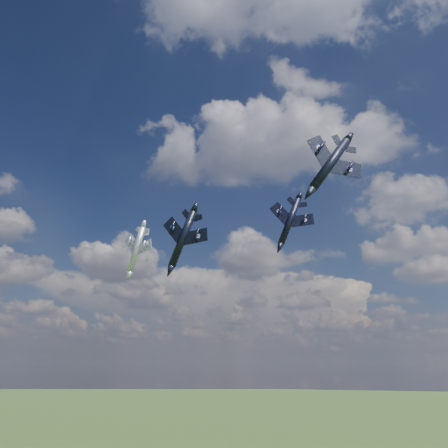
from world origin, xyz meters
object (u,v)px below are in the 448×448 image
(jet_right_navy, at_px, (330,164))
(jet_left_silver, at_px, (136,249))
(jet_lead_navy, at_px, (183,238))
(jet_high_navy, at_px, (290,221))

(jet_right_navy, distance_m, jet_left_silver, 56.92)
(jet_right_navy, height_order, jet_left_silver, jet_right_navy)
(jet_lead_navy, relative_size, jet_left_silver, 1.10)
(jet_high_navy, bearing_deg, jet_right_navy, -81.23)
(jet_lead_navy, relative_size, jet_high_navy, 1.08)
(jet_lead_navy, distance_m, jet_high_navy, 24.04)
(jet_lead_navy, bearing_deg, jet_right_navy, -28.92)
(jet_right_navy, height_order, jet_high_navy, jet_high_navy)
(jet_lead_navy, height_order, jet_right_navy, jet_right_navy)
(jet_lead_navy, relative_size, jet_right_navy, 1.25)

